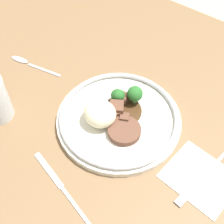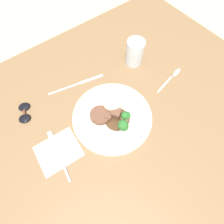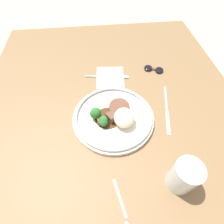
# 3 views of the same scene
# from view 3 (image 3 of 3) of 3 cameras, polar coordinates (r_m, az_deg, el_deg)

# --- Properties ---
(ground_plane) EXTENTS (8.00, 8.00, 0.00)m
(ground_plane) POSITION_cam_3_polar(r_m,az_deg,el_deg) (0.67, 0.32, -3.60)
(ground_plane) COLOR tan
(dining_table) EXTENTS (1.36, 1.02, 0.04)m
(dining_table) POSITION_cam_3_polar(r_m,az_deg,el_deg) (0.66, 0.33, -2.65)
(dining_table) COLOR brown
(dining_table) RESTS_ON ground
(napkin) EXTENTS (0.15, 0.13, 0.00)m
(napkin) POSITION_cam_3_polar(r_m,az_deg,el_deg) (0.78, -0.62, 11.23)
(napkin) COLOR white
(napkin) RESTS_ON dining_table
(plate) EXTENTS (0.29, 0.29, 0.07)m
(plate) POSITION_cam_3_polar(r_m,az_deg,el_deg) (0.62, 0.86, -1.46)
(plate) COLOR silver
(plate) RESTS_ON dining_table
(juice_glass) EXTENTS (0.07, 0.07, 0.11)m
(juice_glass) POSITION_cam_3_polar(r_m,az_deg,el_deg) (0.53, 22.21, -18.97)
(juice_glass) COLOR #F4AD19
(juice_glass) RESTS_ON dining_table
(fork) EXTENTS (0.04, 0.19, 0.00)m
(fork) POSITION_cam_3_polar(r_m,az_deg,el_deg) (0.78, -0.26, 11.50)
(fork) COLOR #B7B7BC
(fork) RESTS_ON napkin
(knife) EXTENTS (0.23, 0.06, 0.00)m
(knife) POSITION_cam_3_polar(r_m,az_deg,el_deg) (0.69, 17.47, 0.58)
(knife) COLOR #B7B7BC
(knife) RESTS_ON dining_table
(spoon) EXTENTS (0.16, 0.05, 0.01)m
(spoon) POSITION_cam_3_polar(r_m,az_deg,el_deg) (0.52, 5.32, -32.53)
(spoon) COLOR #B7B7BC
(spoon) RESTS_ON dining_table
(sunglasses) EXTENTS (0.07, 0.10, 0.01)m
(sunglasses) POSITION_cam_3_polar(r_m,az_deg,el_deg) (0.84, 13.47, 13.50)
(sunglasses) COLOR black
(sunglasses) RESTS_ON dining_table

